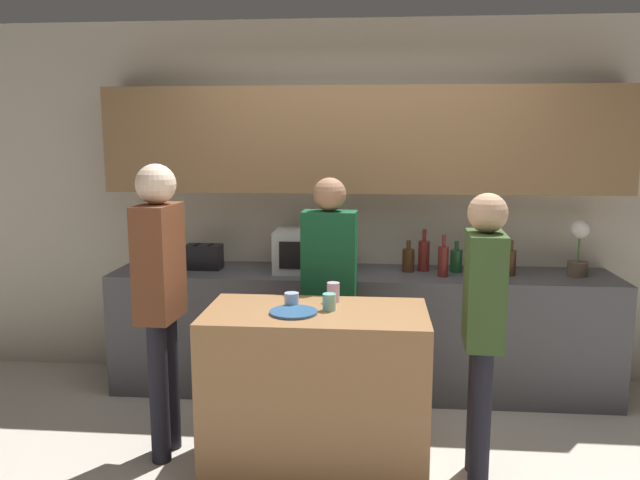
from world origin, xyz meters
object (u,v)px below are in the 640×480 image
Objects in this scene: bottle_1 at (424,255)px; person_center at (329,280)px; potted_plant at (579,248)px; plate_on_island at (293,312)px; cup_1 at (292,299)px; bottle_5 at (489,256)px; bottle_4 at (476,259)px; person_right at (483,315)px; person_left at (160,286)px; bottle_0 at (408,260)px; bottle_2 at (443,261)px; bottle_3 at (456,260)px; bottle_6 at (511,262)px; cup_2 at (333,292)px; microwave at (311,251)px; toaster at (204,257)px; cup_0 at (329,302)px.

person_center reaches higher than bottle_1.
potted_plant reaches higher than plate_on_island.
bottle_5 is at bearing 41.88° from cup_1.
person_center is at bearing -150.49° from bottle_4.
person_left is at bearing 89.99° from person_right.
bottle_0 is 0.83× the size of bottle_4.
cup_1 is at bearing 95.47° from person_left.
bottle_3 is at bearing 54.39° from bottle_2.
bottle_1 is 0.21m from bottle_2.
bottle_6 is 1.75m from cup_1.
cup_2 is 0.84m from person_right.
potted_plant is 1.07m from bottle_1.
bottle_0 reaches higher than bottle_3.
cup_2 is (-0.48, -0.98, -0.00)m from bottle_0.
microwave reaches higher than cup_1.
bottle_1 reaches higher than bottle_2.
bottle_3 is 0.76× the size of bottle_5.
microwave is 1.05m from bottle_3.
bottle_0 is at bearing 177.20° from bottle_4.
bottle_2 reaches higher than toaster.
bottle_0 is 0.34m from bottle_3.
person_right is at bearing -125.44° from potted_plant.
plate_on_island is 0.21m from cup_0.
bottle_5 is 0.18m from bottle_6.
cup_0 is at bearing 97.13° from person_center.
person_center is (-0.64, -0.63, -0.05)m from bottle_1.
bottle_5 is 0.19× the size of person_center.
bottle_1 is 3.29× the size of cup_0.
bottle_2 is 1.13× the size of plate_on_island.
plate_on_island is at bearing 80.39° from person_center.
cup_2 is at bearing 101.46° from person_left.
plate_on_island is 0.17× the size of person_right.
cup_2 is at bearing -135.48° from bottle_5.
bottle_0 is (1.50, 0.04, -0.00)m from toaster.
microwave is 0.33× the size of person_right.
person_right reaches higher than toaster.
bottle_0 is (-1.18, 0.04, -0.11)m from potted_plant.
cup_0 is 0.05× the size of person_left.
potted_plant is 0.25× the size of person_center.
cup_0 reaches higher than cup_1.
cup_0 is at bearing -130.24° from bottle_4.
bottle_3 is at bearing -142.23° from person_center.
plate_on_island is at bearing -133.31° from bottle_4.
cup_0 is at bearing -17.26° from cup_1.
microwave reaches higher than bottle_2.
person_left is (0.05, -1.09, 0.05)m from toaster.
bottle_3 is (1.84, 0.05, -0.00)m from toaster.
plate_on_island is at bearing -88.71° from microwave.
bottle_1 reaches higher than plate_on_island.
person_right reaches higher than bottle_6.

